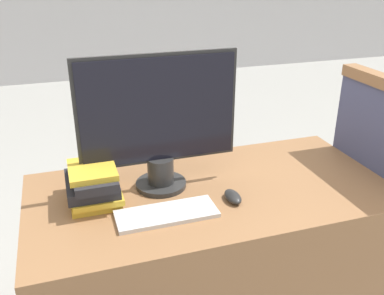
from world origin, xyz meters
The scene contains 7 objects.
desk centered at (0.00, 0.37, 0.39)m, with size 1.48×0.74×0.77m.
carrel_divider centered at (0.76, 0.30, 0.61)m, with size 0.07×0.59×1.19m.
monitor centered at (-0.19, 0.46, 1.06)m, with size 0.63×0.21×0.55m.
keyboard centered at (-0.23, 0.23, 0.78)m, with size 0.37×0.14×0.02m.
mouse centered at (0.05, 0.26, 0.79)m, with size 0.06×0.11×0.03m.
book_stack centered at (-0.46, 0.42, 0.85)m, with size 0.20×0.27×0.15m.
far_chair centered at (0.51, 2.20, 0.48)m, with size 0.44×0.44×0.87m.
Camera 1 is at (-0.55, -1.07, 1.64)m, focal length 40.00 mm.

